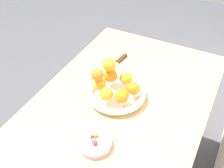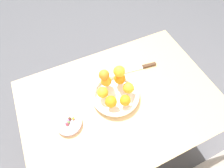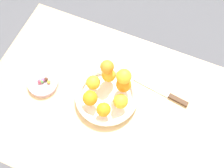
{
  "view_description": "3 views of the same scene",
  "coord_description": "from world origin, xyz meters",
  "px_view_note": "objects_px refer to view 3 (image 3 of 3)",
  "views": [
    {
      "loc": [
        0.89,
        0.38,
        1.64
      ],
      "look_at": [
        0.03,
        -0.05,
        0.82
      ],
      "focal_mm": 45.0,
      "sensor_mm": 36.0,
      "label": 1
    },
    {
      "loc": [
        0.23,
        0.38,
        1.62
      ],
      "look_at": [
        0.04,
        -0.04,
        0.88
      ],
      "focal_mm": 28.0,
      "sensor_mm": 36.0,
      "label": 2
    },
    {
      "loc": [
        -0.18,
        0.38,
        1.87
      ],
      "look_at": [
        0.0,
        -0.05,
        0.87
      ],
      "focal_mm": 45.0,
      "sensor_mm": 36.0,
      "label": 3
    }
  ],
  "objects_px": {
    "orange_4": "(121,101)",
    "orange_2": "(90,98)",
    "orange_5": "(124,85)",
    "orange_7": "(107,67)",
    "orange_0": "(109,75)",
    "candy_dish": "(43,83)",
    "candy_ball_3": "(49,82)",
    "candy_ball_1": "(43,80)",
    "candy_ball_2": "(42,81)",
    "fruit_bowl": "(107,96)",
    "knife": "(165,94)",
    "orange_3": "(104,110)",
    "candy_ball_4": "(46,79)",
    "orange_6": "(124,77)",
    "dining_table": "(108,113)",
    "candy_ball_0": "(40,81)",
    "orange_1": "(93,83)"
  },
  "relations": [
    {
      "from": "orange_0",
      "to": "orange_2",
      "type": "xyz_separation_m",
      "value": [
        0.03,
        0.13,
        0.0
      ]
    },
    {
      "from": "candy_ball_1",
      "to": "orange_6",
      "type": "bearing_deg",
      "value": -162.75
    },
    {
      "from": "candy_dish",
      "to": "candy_ball_0",
      "type": "bearing_deg",
      "value": 36.08
    },
    {
      "from": "orange_6",
      "to": "candy_ball_4",
      "type": "distance_m",
      "value": 0.35
    },
    {
      "from": "orange_2",
      "to": "orange_3",
      "type": "xyz_separation_m",
      "value": [
        -0.07,
        0.02,
        -0.0
      ]
    },
    {
      "from": "fruit_bowl",
      "to": "knife",
      "type": "xyz_separation_m",
      "value": [
        -0.23,
        -0.12,
        -0.02
      ]
    },
    {
      "from": "candy_ball_4",
      "to": "knife",
      "type": "bearing_deg",
      "value": -163.62
    },
    {
      "from": "candy_dish",
      "to": "orange_0",
      "type": "distance_m",
      "value": 0.3
    },
    {
      "from": "orange_0",
      "to": "candy_ball_0",
      "type": "xyz_separation_m",
      "value": [
        0.27,
        0.13,
        -0.04
      ]
    },
    {
      "from": "candy_dish",
      "to": "candy_ball_1",
      "type": "distance_m",
      "value": 0.02
    },
    {
      "from": "orange_2",
      "to": "orange_6",
      "type": "xyz_separation_m",
      "value": [
        -0.1,
        -0.11,
        0.07
      ]
    },
    {
      "from": "dining_table",
      "to": "candy_ball_0",
      "type": "xyz_separation_m",
      "value": [
        0.32,
        0.02,
        0.12
      ]
    },
    {
      "from": "fruit_bowl",
      "to": "candy_ball_1",
      "type": "distance_m",
      "value": 0.29
    },
    {
      "from": "orange_3",
      "to": "candy_ball_4",
      "type": "xyz_separation_m",
      "value": [
        0.3,
        -0.05,
        -0.04
      ]
    },
    {
      "from": "knife",
      "to": "orange_0",
      "type": "bearing_deg",
      "value": 9.93
    },
    {
      "from": "orange_6",
      "to": "candy_ball_1",
      "type": "bearing_deg",
      "value": 17.25
    },
    {
      "from": "candy_ball_2",
      "to": "candy_ball_3",
      "type": "bearing_deg",
      "value": -164.24
    },
    {
      "from": "orange_0",
      "to": "knife",
      "type": "relative_size",
      "value": 0.23
    },
    {
      "from": "dining_table",
      "to": "orange_4",
      "type": "height_order",
      "value": "orange_4"
    },
    {
      "from": "candy_ball_1",
      "to": "knife",
      "type": "distance_m",
      "value": 0.54
    },
    {
      "from": "candy_dish",
      "to": "candy_ball_4",
      "type": "bearing_deg",
      "value": -124.74
    },
    {
      "from": "orange_2",
      "to": "orange_7",
      "type": "distance_m",
      "value": 0.14
    },
    {
      "from": "fruit_bowl",
      "to": "orange_0",
      "type": "bearing_deg",
      "value": -73.48
    },
    {
      "from": "orange_0",
      "to": "orange_4",
      "type": "height_order",
      "value": "orange_4"
    },
    {
      "from": "candy_ball_1",
      "to": "candy_ball_2",
      "type": "distance_m",
      "value": 0.0
    },
    {
      "from": "candy_ball_0",
      "to": "candy_ball_1",
      "type": "bearing_deg",
      "value": -132.53
    },
    {
      "from": "orange_2",
      "to": "candy_ball_3",
      "type": "xyz_separation_m",
      "value": [
        0.21,
        -0.01,
        -0.04
      ]
    },
    {
      "from": "orange_0",
      "to": "orange_3",
      "type": "distance_m",
      "value": 0.16
    },
    {
      "from": "fruit_bowl",
      "to": "orange_3",
      "type": "height_order",
      "value": "orange_3"
    },
    {
      "from": "orange_5",
      "to": "candy_ball_2",
      "type": "height_order",
      "value": "orange_5"
    },
    {
      "from": "orange_2",
      "to": "candy_ball_0",
      "type": "bearing_deg",
      "value": 0.27
    },
    {
      "from": "orange_0",
      "to": "candy_ball_3",
      "type": "relative_size",
      "value": 3.97
    },
    {
      "from": "fruit_bowl",
      "to": "candy_ball_4",
      "type": "distance_m",
      "value": 0.28
    },
    {
      "from": "candy_ball_1",
      "to": "orange_1",
      "type": "bearing_deg",
      "value": -164.73
    },
    {
      "from": "candy_dish",
      "to": "orange_4",
      "type": "xyz_separation_m",
      "value": [
        -0.36,
        -0.03,
        0.06
      ]
    },
    {
      "from": "candy_dish",
      "to": "orange_4",
      "type": "distance_m",
      "value": 0.36
    },
    {
      "from": "candy_ball_1",
      "to": "candy_ball_2",
      "type": "xyz_separation_m",
      "value": [
        0.0,
        0.0,
        -0.0
      ]
    },
    {
      "from": "candy_ball_1",
      "to": "candy_ball_2",
      "type": "bearing_deg",
      "value": 80.54
    },
    {
      "from": "fruit_bowl",
      "to": "candy_ball_2",
      "type": "relative_size",
      "value": 15.53
    },
    {
      "from": "orange_4",
      "to": "candy_ball_3",
      "type": "relative_size",
      "value": 4.06
    },
    {
      "from": "orange_3",
      "to": "dining_table",
      "type": "bearing_deg",
      "value": -87.28
    },
    {
      "from": "candy_ball_1",
      "to": "orange_5",
      "type": "bearing_deg",
      "value": -163.59
    },
    {
      "from": "orange_4",
      "to": "candy_ball_4",
      "type": "distance_m",
      "value": 0.35
    },
    {
      "from": "fruit_bowl",
      "to": "orange_0",
      "type": "distance_m",
      "value": 0.09
    },
    {
      "from": "fruit_bowl",
      "to": "orange_7",
      "type": "distance_m",
      "value": 0.14
    },
    {
      "from": "orange_4",
      "to": "orange_2",
      "type": "bearing_deg",
      "value": 16.62
    },
    {
      "from": "candy_ball_0",
      "to": "knife",
      "type": "bearing_deg",
      "value": -161.87
    },
    {
      "from": "orange_5",
      "to": "orange_7",
      "type": "height_order",
      "value": "orange_7"
    },
    {
      "from": "fruit_bowl",
      "to": "orange_3",
      "type": "relative_size",
      "value": 4.59
    },
    {
      "from": "orange_7",
      "to": "candy_ball_2",
      "type": "distance_m",
      "value": 0.3
    }
  ]
}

